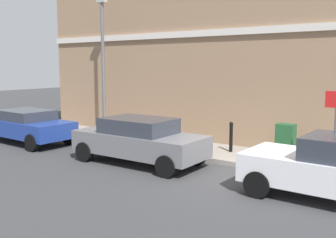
{
  "coord_description": "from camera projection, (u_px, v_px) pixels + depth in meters",
  "views": [
    {
      "loc": [
        -9.68,
        -4.42,
        3.1
      ],
      "look_at": [
        1.43,
        3.51,
        1.2
      ],
      "focal_mm": 41.44,
      "sensor_mm": 36.0,
      "label": 1
    }
  ],
  "objects": [
    {
      "name": "sidewalk",
      "position": [
        128.0,
        140.0,
        15.88
      ],
      "size": [
        2.27,
        30.0,
        0.15
      ],
      "primitive_type": "cube",
      "color": "gray",
      "rests_on": "ground"
    },
    {
      "name": "utility_cabinet",
      "position": [
        285.0,
        143.0,
        12.06
      ],
      "size": [
        0.46,
        0.61,
        1.15
      ],
      "color": "#1E4C28",
      "rests_on": "sidewalk"
    },
    {
      "name": "lamppost",
      "position": [
        103.0,
        60.0,
        16.38
      ],
      "size": [
        0.2,
        0.44,
        5.72
      ],
      "color": "#59595B",
      "rests_on": "sidewalk"
    },
    {
      "name": "corner_building",
      "position": [
        208.0,
        49.0,
        18.18
      ],
      "size": [
        6.58,
        13.55,
        7.69
      ],
      "color": "#937256",
      "rests_on": "ground"
    },
    {
      "name": "bollard_far_kerb",
      "position": [
        170.0,
        134.0,
        13.5
      ],
      "size": [
        0.14,
        0.14,
        1.04
      ],
      "color": "black",
      "rests_on": "sidewalk"
    },
    {
      "name": "street_sign",
      "position": [
        336.0,
        120.0,
        10.27
      ],
      "size": [
        0.08,
        0.6,
        2.3
      ],
      "color": "#59595B",
      "rests_on": "sidewalk"
    },
    {
      "name": "car_grey",
      "position": [
        139.0,
        140.0,
        12.24
      ],
      "size": [
        1.92,
        4.35,
        1.45
      ],
      "rotation": [
        0.0,
        0.0,
        1.59
      ],
      "color": "slate",
      "rests_on": "ground"
    },
    {
      "name": "ground",
      "position": [
        241.0,
        177.0,
        10.77
      ],
      "size": [
        80.0,
        80.0,
        0.0
      ],
      "primitive_type": "plane",
      "color": "#38383A"
    },
    {
      "name": "bollard_near_cabinet",
      "position": [
        231.0,
        136.0,
        13.24
      ],
      "size": [
        0.14,
        0.14,
        1.04
      ],
      "color": "black",
      "rests_on": "sidewalk"
    },
    {
      "name": "car_blue",
      "position": [
        26.0,
        125.0,
        15.54
      ],
      "size": [
        1.97,
        4.42,
        1.33
      ],
      "rotation": [
        0.0,
        0.0,
        1.54
      ],
      "color": "navy",
      "rests_on": "ground"
    }
  ]
}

